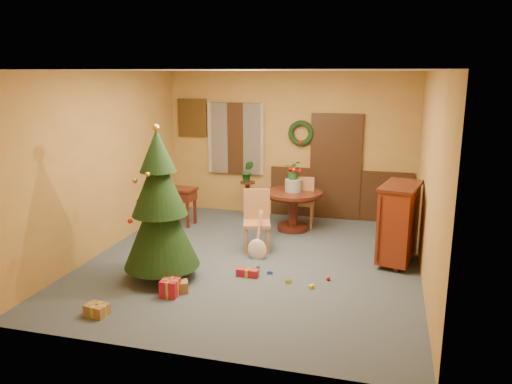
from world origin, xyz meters
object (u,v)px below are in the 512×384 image
(writing_desk, at_px, (175,197))
(sideboard, at_px, (398,221))
(dining_table, at_px, (293,203))
(christmas_tree, at_px, (160,207))
(chair_near, at_px, (257,218))

(writing_desk, relative_size, sideboard, 0.69)
(dining_table, relative_size, writing_desk, 1.26)
(christmas_tree, distance_m, writing_desk, 2.68)
(dining_table, xyz_separation_m, chair_near, (-0.38, -1.18, 0.02))
(chair_near, relative_size, sideboard, 0.81)
(christmas_tree, height_order, writing_desk, christmas_tree)
(dining_table, height_order, writing_desk, dining_table)
(christmas_tree, height_order, sideboard, christmas_tree)
(chair_near, xyz_separation_m, sideboard, (2.24, -0.02, 0.13))
(sideboard, bearing_deg, chair_near, 179.38)
(dining_table, xyz_separation_m, writing_desk, (-2.27, -0.21, 0.03))
(dining_table, relative_size, chair_near, 1.07)
(writing_desk, bearing_deg, christmas_tree, -70.22)
(writing_desk, height_order, sideboard, sideboard)
(christmas_tree, xyz_separation_m, writing_desk, (-0.89, 2.47, -0.50))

